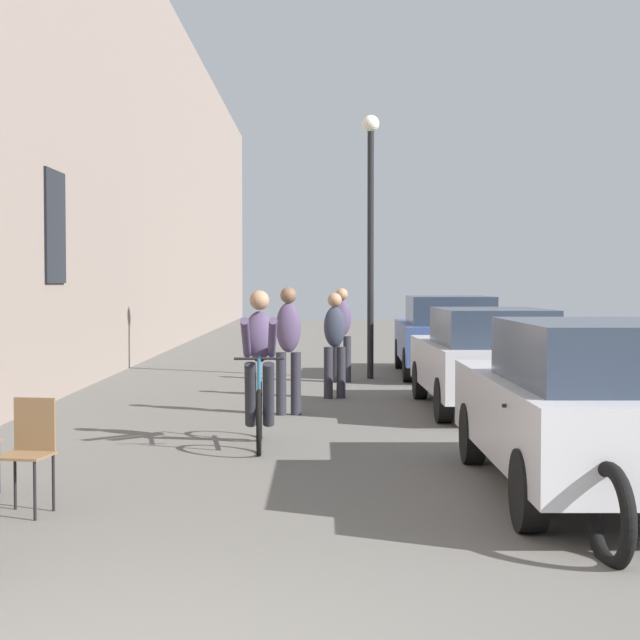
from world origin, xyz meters
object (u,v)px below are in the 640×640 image
Objects in this scene: cafe_chair_mid_toward_wall at (25,447)px; cyclist_on_bicycle at (256,372)px; pedestrian_mid at (331,339)px; pedestrian_far at (338,329)px; pedestrian_near at (285,343)px; street_lamp at (367,212)px; parked_car_third at (443,334)px; parked_car_second at (482,357)px; parked_motorcycle at (567,478)px; parked_car_nearest at (588,404)px.

cyclist_on_bicycle is (1.60, 3.31, 0.29)m from cafe_chair_mid_toward_wall.
cafe_chair_mid_toward_wall is 0.54× the size of pedestrian_mid.
pedestrian_far is at bearing 81.41° from cyclist_on_bicycle.
pedestrian_mid is at bearing 71.64° from pedestrian_near.
pedestrian_mid is 0.33× the size of street_lamp.
parked_car_third is at bearing 60.01° from pedestrian_mid.
parked_motorcycle is at bearing -94.49° from parked_car_second.
cyclist_on_bicycle is 4.72m from parked_motorcycle.
parked_motorcycle is at bearing -82.82° from pedestrian_far.
cafe_chair_mid_toward_wall is 0.52× the size of pedestrian_far.
pedestrian_near reaches higher than parked_car_third.
parked_car_second is 7.01m from parked_motorcycle.
street_lamp is at bearing 94.09° from parked_motorcycle.
parked_motorcycle is (-0.67, -12.36, -0.39)m from parked_car_third.
pedestrian_far is at bearing 75.57° from cafe_chair_mid_toward_wall.
parked_car_nearest is (1.90, -9.69, -0.19)m from pedestrian_far.
pedestrian_far is at bearing 115.55° from parked_car_second.
parked_car_nearest is 1.95× the size of parked_motorcycle.
cyclist_on_bicycle is 8.90m from parked_car_third.
pedestrian_mid is 0.96× the size of pedestrian_far.
pedestrian_near is 2.80m from parked_car_second.
pedestrian_far is 2.33m from street_lamp.
pedestrian_far is at bearing 79.71° from pedestrian_near.
parked_car_third reaches higher than parked_motorcycle.
parked_car_nearest is (2.72, -5.19, -0.21)m from pedestrian_near.
pedestrian_near is 6.50m from parked_car_third.
pedestrian_mid is 4.45m from parked_car_third.
cafe_chair_mid_toward_wall is at bearing -126.21° from parked_car_second.
cafe_chair_mid_toward_wall is 0.51× the size of pedestrian_near.
pedestrian_far is (1.06, 7.02, 0.15)m from cyclist_on_bicycle.
parked_car_third is at bearing 89.20° from parked_car_nearest.
pedestrian_far is at bearing -128.43° from street_lamp.
cyclist_on_bicycle is at bearing -95.50° from pedestrian_near.
pedestrian_far is 0.35× the size of street_lamp.
cafe_chair_mid_toward_wall is 4.11m from parked_motorcycle.
pedestrian_mid is (0.90, 4.49, 0.11)m from cyclist_on_bicycle.
parked_car_second is at bearing 44.69° from cyclist_on_bicycle.
parked_car_second is at bearing -64.45° from pedestrian_far.
pedestrian_far is at bearing 97.18° from parked_motorcycle.
street_lamp is 1.20× the size of parked_car_second.
pedestrian_near is at bearing 117.69° from parked_car_nearest.
cafe_chair_mid_toward_wall is at bearing -115.76° from cyclist_on_bicycle.
street_lamp reaches higher than parked_car_nearest.
cafe_chair_mid_toward_wall is 6.13m from pedestrian_near.
street_lamp reaches higher than cyclist_on_bicycle.
pedestrian_near is 0.81× the size of parked_motorcycle.
parked_car_third reaches higher than cafe_chair_mid_toward_wall.
parked_motorcycle is (-0.55, -6.98, -0.34)m from parked_car_second.
pedestrian_near reaches higher than cyclist_on_bicycle.
pedestrian_far is (2.66, 10.34, 0.44)m from cafe_chair_mid_toward_wall.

